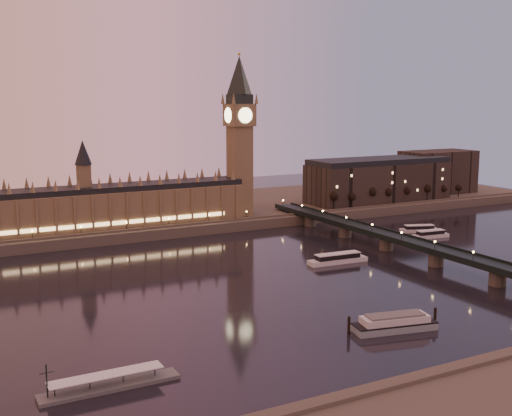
{
  "coord_description": "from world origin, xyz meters",
  "views": [
    {
      "loc": [
        -129.69,
        -248.23,
        80.86
      ],
      "look_at": [
        20.33,
        35.0,
        26.45
      ],
      "focal_mm": 45.0,
      "sensor_mm": 36.0,
      "label": 1
    }
  ],
  "objects_px": {
    "cruise_boat_a": "(338,259)",
    "pontoon_pier": "(109,385)",
    "moored_barge": "(395,323)",
    "cruise_boat_b": "(419,229)"
  },
  "relations": [
    {
      "from": "cruise_boat_a",
      "to": "cruise_boat_b",
      "type": "relative_size",
      "value": 1.31
    },
    {
      "from": "cruise_boat_a",
      "to": "pontoon_pier",
      "type": "xyz_separation_m",
      "value": [
        -139.03,
        -86.4,
        -1.07
      ]
    },
    {
      "from": "cruise_boat_b",
      "to": "moored_barge",
      "type": "distance_m",
      "value": 178.97
    },
    {
      "from": "cruise_boat_a",
      "to": "pontoon_pier",
      "type": "height_order",
      "value": "pontoon_pier"
    },
    {
      "from": "cruise_boat_b",
      "to": "pontoon_pier",
      "type": "bearing_deg",
      "value": -130.78
    },
    {
      "from": "cruise_boat_a",
      "to": "pontoon_pier",
      "type": "relative_size",
      "value": 0.8
    },
    {
      "from": "moored_barge",
      "to": "pontoon_pier",
      "type": "bearing_deg",
      "value": -169.14
    },
    {
      "from": "cruise_boat_a",
      "to": "pontoon_pier",
      "type": "distance_m",
      "value": 163.7
    },
    {
      "from": "pontoon_pier",
      "to": "moored_barge",
      "type": "bearing_deg",
      "value": -0.79
    },
    {
      "from": "cruise_boat_a",
      "to": "moored_barge",
      "type": "height_order",
      "value": "moored_barge"
    }
  ]
}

